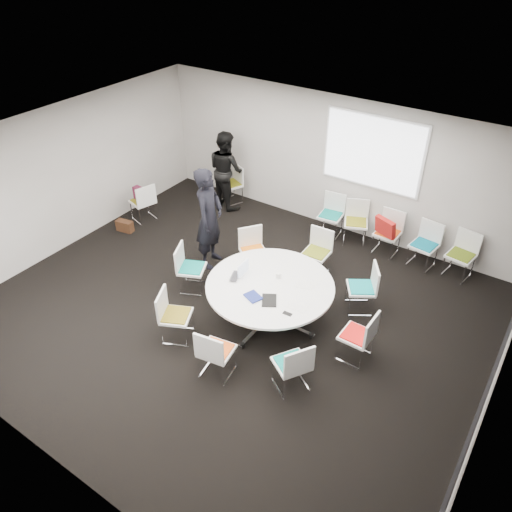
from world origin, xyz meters
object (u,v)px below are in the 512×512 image
Objects in this scene: chair_ring_e at (192,276)px; chair_spare_left at (144,209)px; chair_ring_f at (176,324)px; chair_person_back at (231,191)px; chair_ring_a at (356,344)px; cup at (278,275)px; chair_ring_g at (217,360)px; chair_ring_h at (292,372)px; brown_bag at (125,226)px; conference_table at (270,295)px; chair_back_a at (330,223)px; chair_ring_c at (316,260)px; chair_back_c at (386,240)px; chair_back_d at (423,253)px; chair_back_e at (459,263)px; person_main at (209,218)px; chair_ring_d at (254,259)px; person_back at (226,169)px; maroon_bag at (142,194)px; chair_ring_b at (361,296)px; laptop at (238,277)px; chair_back_b at (355,230)px.

chair_spare_left is at bearing -142.51° from chair_ring_e.
chair_ring_f is 4.56m from chair_person_back.
chair_ring_a is 9.78× the size of cup.
chair_ring_g and chair_ring_h have the same top height.
cup is 4.14m from brown_bag.
conference_table is at bearing 68.56° from chair_ring_e.
chair_ring_a is 1.00× the size of chair_back_a.
chair_ring_a is 2.20m from chair_ring_c.
conference_table is 4.21m from chair_spare_left.
chair_back_d is at bearing 178.99° from chair_back_c.
chair_back_e is 1.00× the size of chair_person_back.
chair_ring_e is at bearing -179.48° from person_main.
person_back is (-1.98, 1.82, 0.60)m from chair_ring_d.
conference_table is at bearing -126.81° from person_main.
chair_ring_a reaches higher than maroon_bag.
chair_ring_e is (-2.72, -1.17, 0.00)m from chair_ring_b.
chair_back_c is at bearing 174.27° from chair_back_a.
brown_bag is at bearing -165.46° from chair_spare_left.
brown_bag is at bearing -47.03° from chair_ring_d.
chair_ring_b and chair_ring_h have the same top height.
brown_bag is at bearing 81.36° from person_back.
chair_ring_e and chair_back_d have the same top height.
person_main is (-0.82, 1.93, 0.71)m from chair_ring_f.
person_main reaches higher than chair_ring_a.
person_main is 1.57m from laptop.
person_back is at bearing -178.65° from chair_ring_f.
chair_ring_a is 1.00× the size of chair_ring_c.
conference_table is 2.34× the size of chair_spare_left.
chair_ring_c is 2.64m from chair_back_e.
chair_ring_c is 1.00× the size of chair_ring_d.
chair_back_c is 3.42m from laptop.
chair_back_c is (0.68, -0.02, 0.00)m from chair_back_b.
person_back reaches higher than chair_ring_e.
chair_spare_left is (-4.03, 1.21, -0.24)m from conference_table.
cup is (1.83, -0.52, -0.21)m from person_main.
cup is (-0.15, -2.75, 0.50)m from chair_back_b.
chair_back_d is (0.44, 1.85, 0.00)m from chair_ring_b.
person_main is 2.40m from brown_bag.
chair_back_e is at bearing 15.45° from chair_ring_h.
chair_ring_d and chair_back_e have the same top height.
chair_ring_h and chair_back_e have the same top height.
chair_back_c is at bearing 174.74° from chair_ring_d.
chair_ring_h is 0.45× the size of person_main.
chair_ring_a is at bearing -85.81° from chair_spare_left.
chair_spare_left and chair_person_back have the same top height.
chair_ring_c is 2.12m from person_main.
chair_ring_g is (-1.55, -1.42, 0.00)m from chair_ring_a.
chair_ring_h and chair_back_c have the same top height.
chair_ring_b and chair_ring_g have the same top height.
maroon_bag is (-3.08, 0.25, 0.34)m from chair_ring_d.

